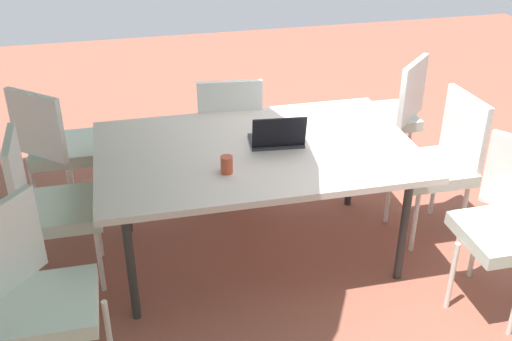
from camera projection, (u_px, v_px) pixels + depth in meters
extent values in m
cube|color=#935442|center=(256.00, 254.00, 4.08)|extent=(10.00, 10.00, 0.02)
cube|color=silver|center=(256.00, 151.00, 3.71)|extent=(1.90, 1.18, 0.04)
cylinder|color=#333333|center=(351.00, 160.00, 4.43)|extent=(0.05, 0.05, 0.73)
cylinder|color=#333333|center=(124.00, 185.00, 4.12)|extent=(0.05, 0.05, 0.73)
cylinder|color=#333333|center=(404.00, 228.00, 3.68)|extent=(0.05, 0.05, 0.73)
cylinder|color=#333333|center=(131.00, 265.00, 3.37)|extent=(0.05, 0.05, 0.73)
cube|color=silver|center=(48.00, 306.00, 2.90)|extent=(0.46, 0.46, 0.08)
cube|color=white|center=(3.00, 248.00, 2.85)|extent=(0.31, 0.36, 0.45)
cylinder|color=white|center=(109.00, 336.00, 3.10)|extent=(0.03, 0.03, 0.45)
cylinder|color=white|center=(54.00, 314.00, 3.24)|extent=(0.03, 0.03, 0.45)
cube|color=silver|center=(430.00, 169.00, 4.06)|extent=(0.46, 0.46, 0.08)
cube|color=white|center=(465.00, 128.00, 3.99)|extent=(0.07, 0.44, 0.45)
cylinder|color=white|center=(388.00, 194.00, 4.30)|extent=(0.03, 0.03, 0.45)
cylinder|color=white|center=(415.00, 222.00, 4.00)|extent=(0.03, 0.03, 0.45)
cylinder|color=white|center=(434.00, 186.00, 4.39)|extent=(0.03, 0.03, 0.45)
cylinder|color=white|center=(463.00, 213.00, 4.09)|extent=(0.03, 0.03, 0.45)
cube|color=silver|center=(382.00, 117.00, 4.79)|extent=(0.46, 0.46, 0.08)
cube|color=white|center=(413.00, 91.00, 4.56)|extent=(0.34, 0.33, 0.45)
cylinder|color=white|center=(367.00, 134.00, 5.13)|extent=(0.03, 0.03, 0.45)
cylinder|color=white|center=(349.00, 151.00, 4.87)|extent=(0.03, 0.03, 0.45)
cylinder|color=white|center=(409.00, 145.00, 4.96)|extent=(0.03, 0.03, 0.45)
cylinder|color=white|center=(392.00, 163.00, 4.70)|extent=(0.03, 0.03, 0.45)
cube|color=silver|center=(65.00, 149.00, 4.32)|extent=(0.46, 0.46, 0.08)
cube|color=white|center=(37.00, 125.00, 4.03)|extent=(0.36, 0.31, 0.45)
cylinder|color=white|center=(107.00, 177.00, 4.51)|extent=(0.03, 0.03, 0.45)
cylinder|color=white|center=(69.00, 166.00, 4.66)|extent=(0.03, 0.03, 0.45)
cylinder|color=white|center=(73.00, 200.00, 4.23)|extent=(0.03, 0.03, 0.45)
cylinder|color=white|center=(34.00, 187.00, 4.38)|extent=(0.03, 0.03, 0.45)
cube|color=silver|center=(503.00, 234.00, 3.41)|extent=(0.46, 0.46, 0.08)
cylinder|color=white|center=(452.00, 276.00, 3.51)|extent=(0.03, 0.03, 0.45)
cylinder|color=white|center=(475.00, 246.00, 3.76)|extent=(0.03, 0.03, 0.45)
cube|color=silver|center=(228.00, 135.00, 4.52)|extent=(0.46, 0.46, 0.08)
cube|color=white|center=(230.00, 113.00, 4.21)|extent=(0.44, 0.08, 0.45)
cylinder|color=white|center=(250.00, 154.00, 4.82)|extent=(0.03, 0.03, 0.45)
cylinder|color=white|center=(204.00, 157.00, 4.78)|extent=(0.03, 0.03, 0.45)
cylinder|color=white|center=(256.00, 177.00, 4.51)|extent=(0.03, 0.03, 0.45)
cylinder|color=white|center=(206.00, 180.00, 4.47)|extent=(0.03, 0.03, 0.45)
cube|color=silver|center=(62.00, 210.00, 3.63)|extent=(0.46, 0.46, 0.08)
cube|color=white|center=(15.00, 175.00, 3.45)|extent=(0.05, 0.44, 0.45)
cylinder|color=white|center=(100.00, 260.00, 3.64)|extent=(0.03, 0.03, 0.45)
cylinder|color=white|center=(98.00, 226.00, 3.95)|extent=(0.03, 0.03, 0.45)
cylinder|color=white|center=(36.00, 269.00, 3.56)|extent=(0.03, 0.03, 0.45)
cylinder|color=white|center=(39.00, 235.00, 3.87)|extent=(0.03, 0.03, 0.45)
cube|color=#2D2D33|center=(276.00, 141.00, 3.77)|extent=(0.34, 0.25, 0.02)
cube|color=black|center=(279.00, 132.00, 3.62)|extent=(0.32, 0.08, 0.20)
cylinder|color=#CC4C33|center=(227.00, 165.00, 3.42)|extent=(0.07, 0.07, 0.10)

